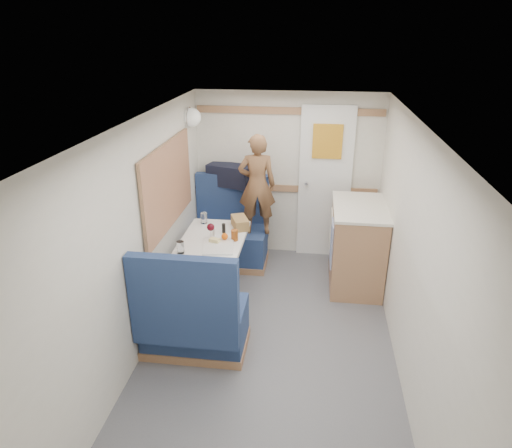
# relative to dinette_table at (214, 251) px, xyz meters

# --- Properties ---
(floor) EXTENTS (4.50, 4.50, 0.00)m
(floor) POSITION_rel_dinette_table_xyz_m (0.65, -1.00, -0.57)
(floor) COLOR #515156
(floor) RESTS_ON ground
(ceiling) EXTENTS (4.50, 4.50, 0.00)m
(ceiling) POSITION_rel_dinette_table_xyz_m (0.65, -1.00, 1.43)
(ceiling) COLOR silver
(ceiling) RESTS_ON wall_back
(wall_back) EXTENTS (2.20, 0.02, 2.00)m
(wall_back) POSITION_rel_dinette_table_xyz_m (0.65, 1.25, 0.43)
(wall_back) COLOR silver
(wall_back) RESTS_ON floor
(wall_left) EXTENTS (0.02, 4.50, 2.00)m
(wall_left) POSITION_rel_dinette_table_xyz_m (-0.45, -1.00, 0.43)
(wall_left) COLOR silver
(wall_left) RESTS_ON floor
(wall_right) EXTENTS (0.02, 4.50, 2.00)m
(wall_right) POSITION_rel_dinette_table_xyz_m (1.75, -1.00, 0.43)
(wall_right) COLOR silver
(wall_right) RESTS_ON floor
(oak_trim_low) EXTENTS (2.15, 0.02, 0.08)m
(oak_trim_low) POSITION_rel_dinette_table_xyz_m (0.65, 1.23, 0.28)
(oak_trim_low) COLOR #915E41
(oak_trim_low) RESTS_ON wall_back
(oak_trim_high) EXTENTS (2.15, 0.02, 0.08)m
(oak_trim_high) POSITION_rel_dinette_table_xyz_m (0.65, 1.23, 1.21)
(oak_trim_high) COLOR #915E41
(oak_trim_high) RESTS_ON wall_back
(side_window) EXTENTS (0.04, 1.30, 0.72)m
(side_window) POSITION_rel_dinette_table_xyz_m (-0.43, 0.00, 0.68)
(side_window) COLOR #92A088
(side_window) RESTS_ON wall_left
(rear_door) EXTENTS (0.62, 0.12, 1.86)m
(rear_door) POSITION_rel_dinette_table_xyz_m (1.10, 1.22, 0.41)
(rear_door) COLOR white
(rear_door) RESTS_ON wall_back
(dinette_table) EXTENTS (0.62, 0.92, 0.72)m
(dinette_table) POSITION_rel_dinette_table_xyz_m (0.00, 0.00, 0.00)
(dinette_table) COLOR white
(dinette_table) RESTS_ON floor
(bench_far) EXTENTS (0.90, 0.59, 1.05)m
(bench_far) POSITION_rel_dinette_table_xyz_m (-0.00, 0.86, -0.27)
(bench_far) COLOR #18254F
(bench_far) RESTS_ON floor
(bench_near) EXTENTS (0.90, 0.59, 1.05)m
(bench_near) POSITION_rel_dinette_table_xyz_m (-0.00, -0.86, -0.27)
(bench_near) COLOR #18254F
(bench_near) RESTS_ON floor
(ledge) EXTENTS (0.90, 0.14, 0.04)m
(ledge) POSITION_rel_dinette_table_xyz_m (-0.00, 1.12, 0.31)
(ledge) COLOR #915E41
(ledge) RESTS_ON bench_far
(dome_light) EXTENTS (0.20, 0.20, 0.20)m
(dome_light) POSITION_rel_dinette_table_xyz_m (-0.39, 0.85, 1.18)
(dome_light) COLOR white
(dome_light) RESTS_ON wall_left
(galley_counter) EXTENTS (0.57, 0.92, 0.92)m
(galley_counter) POSITION_rel_dinette_table_xyz_m (1.47, 0.55, -0.10)
(galley_counter) COLOR #915E41
(galley_counter) RESTS_ON floor
(person) EXTENTS (0.46, 0.33, 1.16)m
(person) POSITION_rel_dinette_table_xyz_m (0.34, 0.78, 0.46)
(person) COLOR brown
(person) RESTS_ON bench_far
(duffel_bag) EXTENTS (0.57, 0.39, 0.25)m
(duffel_bag) POSITION_rel_dinette_table_xyz_m (-0.03, 1.12, 0.46)
(duffel_bag) COLOR black
(duffel_bag) RESTS_ON ledge
(tray) EXTENTS (0.34, 0.41, 0.02)m
(tray) POSITION_rel_dinette_table_xyz_m (0.10, -0.21, 0.16)
(tray) COLOR silver
(tray) RESTS_ON dinette_table
(orange_fruit) EXTENTS (0.07, 0.07, 0.07)m
(orange_fruit) POSITION_rel_dinette_table_xyz_m (0.13, -0.07, 0.20)
(orange_fruit) COLOR #D56409
(orange_fruit) RESTS_ON tray
(cheese_block) EXTENTS (0.11, 0.08, 0.03)m
(cheese_block) POSITION_rel_dinette_table_xyz_m (0.05, -0.14, 0.19)
(cheese_block) COLOR #F5E88D
(cheese_block) RESTS_ON tray
(wine_glass) EXTENTS (0.08, 0.08, 0.17)m
(wine_glass) POSITION_rel_dinette_table_xyz_m (-0.01, -0.05, 0.28)
(wine_glass) COLOR white
(wine_glass) RESTS_ON dinette_table
(tumbler_left) EXTENTS (0.07, 0.07, 0.12)m
(tumbler_left) POSITION_rel_dinette_table_xyz_m (-0.23, -0.38, 0.21)
(tumbler_left) COLOR white
(tumbler_left) RESTS_ON dinette_table
(tumbler_mid) EXTENTS (0.07, 0.07, 0.12)m
(tumbler_mid) POSITION_rel_dinette_table_xyz_m (-0.18, 0.34, 0.21)
(tumbler_mid) COLOR white
(tumbler_mid) RESTS_ON dinette_table
(beer_glass) EXTENTS (0.07, 0.07, 0.11)m
(beer_glass) POSITION_rel_dinette_table_xyz_m (0.22, -0.04, 0.21)
(beer_glass) COLOR brown
(beer_glass) RESTS_ON dinette_table
(pepper_grinder) EXTENTS (0.04, 0.04, 0.10)m
(pepper_grinder) POSITION_rel_dinette_table_xyz_m (0.08, 0.13, 0.20)
(pepper_grinder) COLOR black
(pepper_grinder) RESTS_ON dinette_table
(salt_grinder) EXTENTS (0.03, 0.03, 0.08)m
(salt_grinder) POSITION_rel_dinette_table_xyz_m (0.00, 0.05, 0.19)
(salt_grinder) COLOR silver
(salt_grinder) RESTS_ON dinette_table
(bread_loaf) EXTENTS (0.23, 0.30, 0.11)m
(bread_loaf) POSITION_rel_dinette_table_xyz_m (0.22, 0.28, 0.21)
(bread_loaf) COLOR brown
(bread_loaf) RESTS_ON dinette_table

